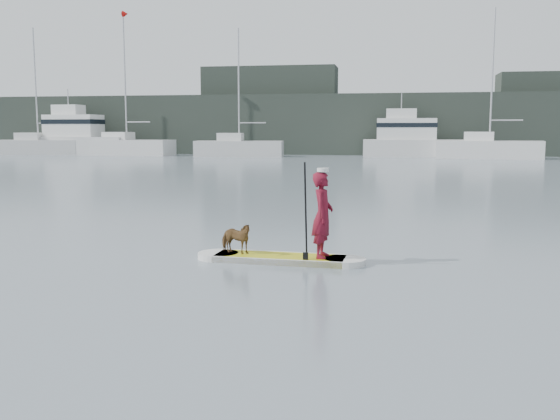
% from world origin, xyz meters
% --- Properties ---
extents(ground, '(140.00, 140.00, 0.00)m').
position_xyz_m(ground, '(0.00, 0.00, 0.00)').
color(ground, slate).
rests_on(ground, ground).
extents(paddleboard, '(3.30, 0.92, 0.12)m').
position_xyz_m(paddleboard, '(0.82, 0.03, 0.06)').
color(paddleboard, gold).
rests_on(paddleboard, ground).
extents(paddler, '(0.42, 0.61, 1.62)m').
position_xyz_m(paddler, '(1.64, -0.01, 0.93)').
color(paddler, maroon).
rests_on(paddler, paddleboard).
extents(white_cap, '(0.22, 0.22, 0.07)m').
position_xyz_m(white_cap, '(1.64, -0.01, 1.78)').
color(white_cap, silver).
rests_on(white_cap, paddler).
extents(dog, '(0.78, 0.53, 0.61)m').
position_xyz_m(dog, '(-0.07, 0.07, 0.42)').
color(dog, brown).
rests_on(dog, paddleboard).
extents(paddle, '(0.10, 0.30, 2.00)m').
position_xyz_m(paddle, '(1.36, -0.29, 0.80)').
color(paddle, black).
rests_on(paddle, ground).
extents(sailboat_a, '(8.87, 3.82, 12.46)m').
position_xyz_m(sailboat_a, '(-32.34, 46.17, 0.87)').
color(sailboat_a, silver).
rests_on(sailboat_a, ground).
extents(sailboat_b, '(9.54, 3.88, 13.77)m').
position_xyz_m(sailboat_b, '(-22.90, 46.30, 0.96)').
color(sailboat_b, silver).
rests_on(sailboat_b, ground).
extents(sailboat_c, '(8.35, 3.46, 11.68)m').
position_xyz_m(sailboat_c, '(-11.29, 45.21, 0.86)').
color(sailboat_c, silver).
rests_on(sailboat_c, ground).
extents(sailboat_e, '(9.14, 4.12, 12.79)m').
position_xyz_m(sailboat_e, '(11.10, 45.35, 0.92)').
color(sailboat_e, silver).
rests_on(sailboat_e, ground).
extents(motor_yacht_a, '(9.75, 3.15, 5.82)m').
position_xyz_m(motor_yacht_a, '(4.61, 47.64, 1.64)').
color(motor_yacht_a, silver).
rests_on(motor_yacht_a, ground).
extents(motor_yacht_b, '(10.19, 4.18, 6.56)m').
position_xyz_m(motor_yacht_b, '(-28.38, 47.16, 1.84)').
color(motor_yacht_b, silver).
rests_on(motor_yacht_b, ground).
extents(shore_mass, '(90.00, 6.00, 6.00)m').
position_xyz_m(shore_mass, '(0.00, 53.00, 3.00)').
color(shore_mass, black).
rests_on(shore_mass, ground).
extents(shore_building_west, '(14.00, 4.00, 9.00)m').
position_xyz_m(shore_building_west, '(-10.00, 54.00, 4.50)').
color(shore_building_west, black).
rests_on(shore_building_west, ground).
extents(shore_building_east, '(10.00, 4.00, 8.00)m').
position_xyz_m(shore_building_east, '(18.00, 54.00, 4.00)').
color(shore_building_east, black).
rests_on(shore_building_east, ground).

